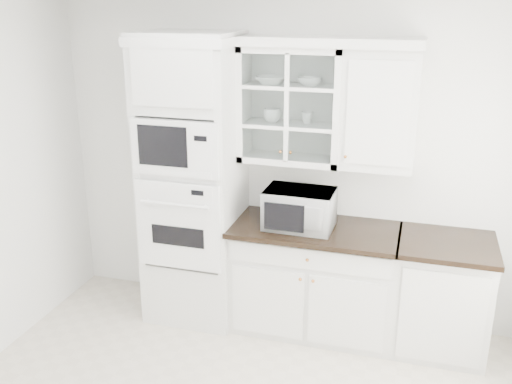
% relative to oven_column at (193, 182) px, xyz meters
% --- Properties ---
extents(room_shell, '(4.00, 3.50, 2.70)m').
position_rel_oven_column_xyz_m(room_shell, '(0.75, -0.99, 0.58)').
color(room_shell, white).
rests_on(room_shell, ground).
extents(oven_column, '(0.76, 0.68, 2.40)m').
position_rel_oven_column_xyz_m(oven_column, '(0.00, 0.00, 0.00)').
color(oven_column, silver).
rests_on(oven_column, ground).
extents(base_cabinet_run, '(1.32, 0.67, 0.92)m').
position_rel_oven_column_xyz_m(base_cabinet_run, '(1.03, 0.03, -0.74)').
color(base_cabinet_run, silver).
rests_on(base_cabinet_run, ground).
extents(extra_base_cabinet, '(0.72, 0.67, 0.92)m').
position_rel_oven_column_xyz_m(extra_base_cabinet, '(2.03, 0.03, -0.74)').
color(extra_base_cabinet, silver).
rests_on(extra_base_cabinet, ground).
extents(upper_cabinet_glass, '(0.80, 0.33, 0.90)m').
position_rel_oven_column_xyz_m(upper_cabinet_glass, '(0.78, 0.17, 0.65)').
color(upper_cabinet_glass, silver).
rests_on(upper_cabinet_glass, room_shell).
extents(upper_cabinet_solid, '(0.55, 0.33, 0.90)m').
position_rel_oven_column_xyz_m(upper_cabinet_solid, '(1.46, 0.17, 0.65)').
color(upper_cabinet_solid, silver).
rests_on(upper_cabinet_solid, room_shell).
extents(crown_molding, '(2.14, 0.38, 0.07)m').
position_rel_oven_column_xyz_m(crown_molding, '(0.68, 0.14, 1.14)').
color(crown_molding, silver).
rests_on(crown_molding, room_shell).
extents(countertop_microwave, '(0.54, 0.45, 0.31)m').
position_rel_oven_column_xyz_m(countertop_microwave, '(0.91, -0.01, -0.12)').
color(countertop_microwave, white).
rests_on(countertop_microwave, base_cabinet_run).
extents(bowl_a, '(0.24, 0.24, 0.06)m').
position_rel_oven_column_xyz_m(bowl_a, '(0.62, 0.15, 0.84)').
color(bowl_a, white).
rests_on(bowl_a, upper_cabinet_glass).
extents(bowl_b, '(0.23, 0.23, 0.06)m').
position_rel_oven_column_xyz_m(bowl_b, '(0.92, 0.17, 0.84)').
color(bowl_b, white).
rests_on(bowl_b, upper_cabinet_glass).
extents(cup_a, '(0.15, 0.15, 0.11)m').
position_rel_oven_column_xyz_m(cup_a, '(0.63, 0.15, 0.57)').
color(cup_a, white).
rests_on(cup_a, upper_cabinet_glass).
extents(cup_b, '(0.10, 0.10, 0.09)m').
position_rel_oven_column_xyz_m(cup_b, '(0.90, 0.19, 0.56)').
color(cup_b, white).
rests_on(cup_b, upper_cabinet_glass).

